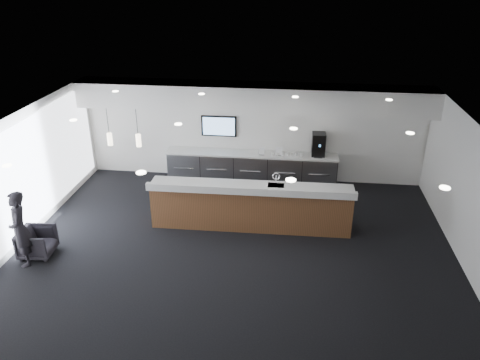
# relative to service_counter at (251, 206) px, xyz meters

# --- Properties ---
(ground) EXTENTS (10.00, 10.00, 0.00)m
(ground) POSITION_rel_service_counter_xyz_m (-0.24, -1.03, -0.58)
(ground) COLOR black
(ground) RESTS_ON ground
(ceiling) EXTENTS (10.00, 8.00, 0.02)m
(ceiling) POSITION_rel_service_counter_xyz_m (-0.24, -1.03, 2.42)
(ceiling) COLOR black
(ceiling) RESTS_ON back_wall
(back_wall) EXTENTS (10.00, 0.02, 3.00)m
(back_wall) POSITION_rel_service_counter_xyz_m (-0.24, 2.97, 0.92)
(back_wall) COLOR white
(back_wall) RESTS_ON ground
(left_wall) EXTENTS (0.02, 8.00, 3.00)m
(left_wall) POSITION_rel_service_counter_xyz_m (-5.24, -1.03, 0.92)
(left_wall) COLOR white
(left_wall) RESTS_ON ground
(right_wall) EXTENTS (0.02, 8.00, 3.00)m
(right_wall) POSITION_rel_service_counter_xyz_m (4.76, -1.03, 0.92)
(right_wall) COLOR white
(right_wall) RESTS_ON ground
(soffit_bulkhead) EXTENTS (10.00, 0.90, 0.70)m
(soffit_bulkhead) POSITION_rel_service_counter_xyz_m (-0.24, 2.52, 2.07)
(soffit_bulkhead) COLOR white
(soffit_bulkhead) RESTS_ON back_wall
(alcove_panel) EXTENTS (9.80, 0.06, 1.40)m
(alcove_panel) POSITION_rel_service_counter_xyz_m (-0.24, 2.94, 1.02)
(alcove_panel) COLOR white
(alcove_panel) RESTS_ON back_wall
(window_blinds_wall) EXTENTS (0.04, 7.36, 2.55)m
(window_blinds_wall) POSITION_rel_service_counter_xyz_m (-5.20, -1.03, 0.92)
(window_blinds_wall) COLOR silver
(window_blinds_wall) RESTS_ON left_wall
(back_credenza) EXTENTS (5.06, 0.66, 0.95)m
(back_credenza) POSITION_rel_service_counter_xyz_m (-0.24, 2.61, -0.10)
(back_credenza) COLOR gray
(back_credenza) RESTS_ON ground
(wall_tv) EXTENTS (1.05, 0.08, 0.62)m
(wall_tv) POSITION_rel_service_counter_xyz_m (-1.24, 2.88, 1.07)
(wall_tv) COLOR black
(wall_tv) RESTS_ON back_wall
(pendant_left) EXTENTS (0.12, 0.12, 0.30)m
(pendant_left) POSITION_rel_service_counter_xyz_m (-2.64, -0.23, 1.67)
(pendant_left) COLOR #FFECC6
(pendant_left) RESTS_ON ceiling
(pendant_right) EXTENTS (0.12, 0.12, 0.30)m
(pendant_right) POSITION_rel_service_counter_xyz_m (-3.34, -0.23, 1.67)
(pendant_right) COLOR #FFECC6
(pendant_right) RESTS_ON ceiling
(ceiling_can_lights) EXTENTS (7.00, 5.00, 0.02)m
(ceiling_can_lights) POSITION_rel_service_counter_xyz_m (-0.24, -1.03, 2.39)
(ceiling_can_lights) COLOR white
(ceiling_can_lights) RESTS_ON ceiling
(service_counter) EXTENTS (4.99, 0.90, 1.49)m
(service_counter) POSITION_rel_service_counter_xyz_m (0.00, 0.00, 0.00)
(service_counter) COLOR brown
(service_counter) RESTS_ON ground
(coffee_machine) EXTENTS (0.39, 0.51, 0.66)m
(coffee_machine) POSITION_rel_service_counter_xyz_m (1.69, 2.68, 0.70)
(coffee_machine) COLOR black
(coffee_machine) RESTS_ON back_credenza
(info_sign_left) EXTENTS (0.17, 0.03, 0.23)m
(info_sign_left) POSITION_rel_service_counter_xyz_m (0.06, 2.48, 0.49)
(info_sign_left) COLOR white
(info_sign_left) RESTS_ON back_credenza
(info_sign_right) EXTENTS (0.19, 0.05, 0.26)m
(info_sign_right) POSITION_rel_service_counter_xyz_m (0.57, 2.51, 0.50)
(info_sign_right) COLOR white
(info_sign_right) RESTS_ON back_credenza
(armchair) EXTENTS (0.78, 0.76, 0.66)m
(armchair) POSITION_rel_service_counter_xyz_m (-4.64, -1.84, -0.25)
(armchair) COLOR black
(armchair) RESTS_ON ground
(lounge_guest) EXTENTS (0.67, 0.75, 1.72)m
(lounge_guest) POSITION_rel_service_counter_xyz_m (-4.75, -2.16, 0.29)
(lounge_guest) COLOR black
(lounge_guest) RESTS_ON ground
(cup_0) EXTENTS (0.09, 0.09, 0.08)m
(cup_0) POSITION_rel_service_counter_xyz_m (1.22, 2.51, 0.42)
(cup_0) COLOR white
(cup_0) RESTS_ON back_credenza
(cup_1) EXTENTS (0.13, 0.13, 0.08)m
(cup_1) POSITION_rel_service_counter_xyz_m (1.08, 2.51, 0.42)
(cup_1) COLOR white
(cup_1) RESTS_ON back_credenza
(cup_2) EXTENTS (0.11, 0.11, 0.08)m
(cup_2) POSITION_rel_service_counter_xyz_m (0.94, 2.51, 0.42)
(cup_2) COLOR white
(cup_2) RESTS_ON back_credenza
(cup_3) EXTENTS (0.12, 0.12, 0.08)m
(cup_3) POSITION_rel_service_counter_xyz_m (0.80, 2.51, 0.42)
(cup_3) COLOR white
(cup_3) RESTS_ON back_credenza
(cup_4) EXTENTS (0.12, 0.12, 0.08)m
(cup_4) POSITION_rel_service_counter_xyz_m (0.66, 2.51, 0.42)
(cup_4) COLOR white
(cup_4) RESTS_ON back_credenza
(cup_5) EXTENTS (0.10, 0.10, 0.08)m
(cup_5) POSITION_rel_service_counter_xyz_m (0.52, 2.51, 0.42)
(cup_5) COLOR white
(cup_5) RESTS_ON back_credenza
(cup_6) EXTENTS (0.13, 0.13, 0.08)m
(cup_6) POSITION_rel_service_counter_xyz_m (0.38, 2.51, 0.42)
(cup_6) COLOR white
(cup_6) RESTS_ON back_credenza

